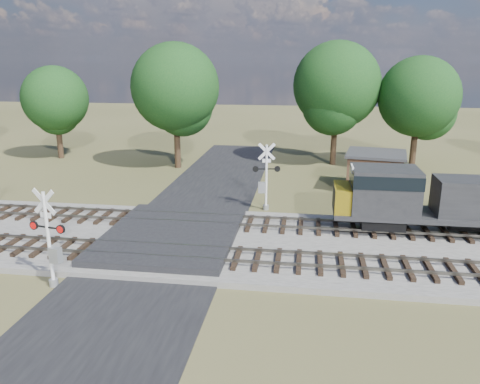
# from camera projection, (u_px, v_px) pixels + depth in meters

# --- Properties ---
(ground) EXTENTS (160.00, 160.00, 0.00)m
(ground) POSITION_uv_depth(u_px,v_px,m) (169.00, 245.00, 25.25)
(ground) COLOR #4A4B28
(ground) RESTS_ON ground
(ballast_bed) EXTENTS (140.00, 10.00, 0.30)m
(ballast_bed) POSITION_uv_depth(u_px,v_px,m) (358.00, 249.00, 24.32)
(ballast_bed) COLOR gray
(ballast_bed) RESTS_ON ground
(road) EXTENTS (7.00, 60.00, 0.08)m
(road) POSITION_uv_depth(u_px,v_px,m) (169.00, 244.00, 25.24)
(road) COLOR black
(road) RESTS_ON ground
(crossing_panel) EXTENTS (7.00, 9.00, 0.62)m
(crossing_panel) POSITION_uv_depth(u_px,v_px,m) (172.00, 236.00, 25.64)
(crossing_panel) COLOR #262628
(crossing_panel) RESTS_ON ground
(track_near) EXTENTS (140.00, 2.60, 0.33)m
(track_near) POSITION_uv_depth(u_px,v_px,m) (219.00, 256.00, 22.81)
(track_near) COLOR black
(track_near) RESTS_ON ballast_bed
(track_far) EXTENTS (140.00, 2.60, 0.33)m
(track_far) POSITION_uv_depth(u_px,v_px,m) (235.00, 222.00, 27.57)
(track_far) COLOR black
(track_far) RESTS_ON ballast_bed
(crossing_signal_near) EXTENTS (1.79, 0.49, 4.48)m
(crossing_signal_near) POSITION_uv_depth(u_px,v_px,m) (51.00, 247.00, 20.17)
(crossing_signal_near) COLOR silver
(crossing_signal_near) RESTS_ON ground
(crossing_signal_far) EXTENTS (1.81, 0.44, 4.51)m
(crossing_signal_far) POSITION_uv_depth(u_px,v_px,m) (265.00, 182.00, 30.68)
(crossing_signal_far) COLOR silver
(crossing_signal_far) RESTS_ON ground
(equipment_shed) EXTENTS (4.95, 4.95, 2.93)m
(equipment_shed) POSITION_uv_depth(u_px,v_px,m) (375.00, 171.00, 35.49)
(equipment_shed) COLOR #402E1B
(equipment_shed) RESTS_ON ground
(treeline) EXTENTS (83.35, 11.27, 11.36)m
(treeline) POSITION_uv_depth(u_px,v_px,m) (316.00, 92.00, 41.39)
(treeline) COLOR black
(treeline) RESTS_ON ground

